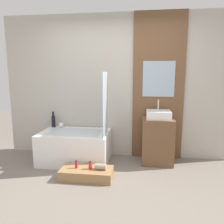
% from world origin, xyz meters
% --- Properties ---
extents(ground_plane, '(12.00, 12.00, 0.00)m').
position_xyz_m(ground_plane, '(0.00, 0.00, 0.00)').
color(ground_plane, slate).
extents(wall_tiled_back, '(4.20, 0.06, 2.60)m').
position_xyz_m(wall_tiled_back, '(0.00, 1.58, 1.30)').
color(wall_tiled_back, '#B7B2A8').
rests_on(wall_tiled_back, ground_plane).
extents(wall_wood_accent, '(0.90, 0.04, 2.60)m').
position_xyz_m(wall_wood_accent, '(0.77, 1.53, 1.31)').
color(wall_wood_accent, brown).
rests_on(wall_wood_accent, ground_plane).
extents(bathtub, '(1.19, 0.78, 0.54)m').
position_xyz_m(bathtub, '(-0.67, 1.14, 0.27)').
color(bathtub, white).
rests_on(bathtub, ground_plane).
extents(glass_shower_screen, '(0.01, 0.45, 1.03)m').
position_xyz_m(glass_shower_screen, '(-0.10, 0.99, 1.05)').
color(glass_shower_screen, silver).
rests_on(glass_shower_screen, bathtub).
extents(wooden_step_bench, '(0.77, 0.36, 0.15)m').
position_xyz_m(wooden_step_bench, '(-0.31, 0.52, 0.08)').
color(wooden_step_bench, '#997047').
rests_on(wooden_step_bench, ground_plane).
extents(vanity_cabinet, '(0.53, 0.47, 0.79)m').
position_xyz_m(vanity_cabinet, '(0.77, 1.28, 0.39)').
color(vanity_cabinet, brown).
rests_on(vanity_cabinet, ground_plane).
extents(sink, '(0.40, 0.39, 0.31)m').
position_xyz_m(sink, '(0.77, 1.28, 0.86)').
color(sink, white).
rests_on(sink, vanity_cabinet).
extents(vase_tall_dark, '(0.07, 0.07, 0.30)m').
position_xyz_m(vase_tall_dark, '(-1.18, 1.44, 0.66)').
color(vase_tall_dark, black).
rests_on(vase_tall_dark, bathtub).
extents(vase_round_light, '(0.09, 0.09, 0.09)m').
position_xyz_m(vase_round_light, '(-1.03, 1.43, 0.58)').
color(vase_round_light, white).
rests_on(vase_round_light, bathtub).
extents(bottle_soap_primary, '(0.04, 0.04, 0.12)m').
position_xyz_m(bottle_soap_primary, '(-0.47, 0.52, 0.21)').
color(bottle_soap_primary, '#B21928').
rests_on(bottle_soap_primary, wooden_step_bench).
extents(bottle_soap_secondary, '(0.05, 0.05, 0.12)m').
position_xyz_m(bottle_soap_secondary, '(-0.25, 0.52, 0.21)').
color(bottle_soap_secondary, red).
rests_on(bottle_soap_secondary, wooden_step_bench).
extents(towel_roll, '(0.16, 0.09, 0.09)m').
position_xyz_m(towel_roll, '(-0.10, 0.52, 0.20)').
color(towel_roll, gray).
rests_on(towel_roll, wooden_step_bench).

